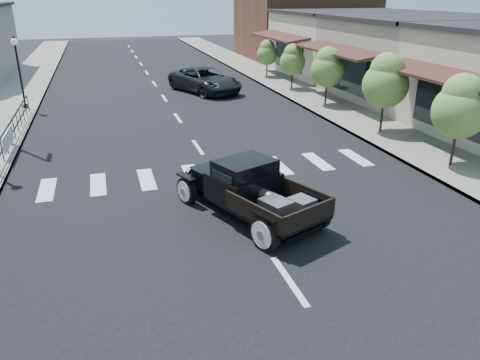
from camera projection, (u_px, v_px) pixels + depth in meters
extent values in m
plane|color=black|center=(249.00, 222.00, 13.05)|extent=(120.00, 120.00, 0.00)
cube|color=black|center=(169.00, 105.00, 26.39)|extent=(14.00, 80.00, 0.02)
cube|color=gray|center=(5.00, 115.00, 24.13)|extent=(3.00, 80.00, 0.15)
cube|color=gray|center=(308.00, 96.00, 28.60)|extent=(3.00, 80.00, 0.15)
cube|color=gray|center=(424.00, 59.00, 27.71)|extent=(10.00, 9.00, 4.50)
cube|color=beige|center=(350.00, 44.00, 35.72)|extent=(10.00, 9.00, 4.50)
cube|color=brown|center=(304.00, 20.00, 44.27)|extent=(11.00, 10.00, 7.00)
imported|color=black|center=(205.00, 80.00, 29.57)|extent=(4.43, 6.06, 1.53)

